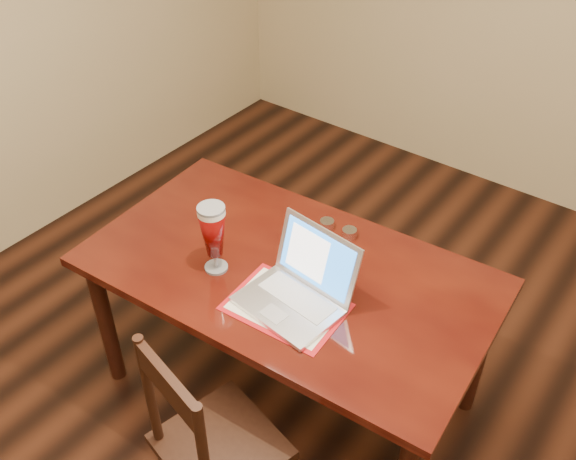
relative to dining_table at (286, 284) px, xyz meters
The scene contains 3 objects.
room_shell 1.18m from the dining_table, 42.46° to the right, with size 4.51×5.01×2.71m.
dining_table is the anchor object (origin of this frame).
dining_chair 0.67m from the dining_table, 76.73° to the right, with size 0.48×0.47×0.95m.
Camera 1 is at (0.79, -1.18, 2.41)m, focal length 40.00 mm.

